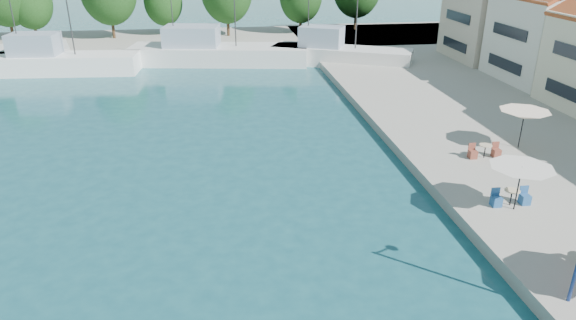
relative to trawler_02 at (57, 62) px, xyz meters
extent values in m
cube|color=#9C988D|center=(11.29, 13.97, -0.77)|extent=(90.00, 16.00, 0.60)
cube|color=white|center=(43.29, -11.03, 3.03)|extent=(8.00, 8.50, 7.00)
cube|color=beige|center=(43.29, -2.03, 3.28)|extent=(8.60, 8.50, 7.50)
cube|color=white|center=(0.37, -0.03, -0.37)|extent=(14.60, 4.78, 2.20)
cube|color=#8A9AAB|center=(-1.78, 0.13, 1.73)|extent=(4.51, 3.18, 2.00)
cylinder|color=#2D2D2D|center=(1.81, -0.13, 4.73)|extent=(0.12, 0.12, 8.00)
cylinder|color=#2D2D2D|center=(-3.21, 0.24, 3.73)|extent=(0.10, 0.10, 6.00)
cube|color=silver|center=(15.37, 2.12, -0.37)|extent=(18.54, 7.58, 2.20)
cube|color=#8A9AAB|center=(12.71, 2.56, 1.73)|extent=(5.92, 4.44, 2.00)
cylinder|color=#2D2D2D|center=(17.15, 1.82, 4.73)|extent=(0.12, 0.12, 8.00)
cylinder|color=#2D2D2D|center=(10.93, 2.86, 3.73)|extent=(0.10, 0.10, 6.00)
cube|color=silver|center=(27.65, -0.49, -0.37)|extent=(14.20, 9.43, 2.20)
cube|color=#8A9AAB|center=(25.76, 0.44, 1.73)|extent=(5.01, 4.37, 2.00)
cylinder|color=#2D2D2D|center=(28.91, -1.10, 4.73)|extent=(0.12, 0.12, 8.00)
cylinder|color=#2D2D2D|center=(24.50, 1.05, 3.73)|extent=(0.10, 0.10, 6.00)
cylinder|color=#3F2B19|center=(-9.12, 15.87, 1.75)|extent=(0.36, 0.36, 4.43)
cylinder|color=#3F2B19|center=(-6.51, 16.10, 1.17)|extent=(0.36, 0.36, 3.27)
ellipsoid|color=#163410|center=(-6.51, 16.10, 3.78)|extent=(4.97, 4.97, 6.22)
cylinder|color=#3F2B19|center=(2.76, 15.47, 1.73)|extent=(0.36, 0.36, 4.39)
cylinder|color=#3F2B19|center=(8.90, 17.22, 1.10)|extent=(0.36, 0.36, 3.14)
ellipsoid|color=#163410|center=(8.90, 17.22, 3.61)|extent=(4.78, 4.78, 5.97)
cylinder|color=#3F2B19|center=(16.82, 15.25, 1.64)|extent=(0.36, 0.36, 4.21)
cylinder|color=#3F2B19|center=(26.17, 15.87, 1.33)|extent=(0.36, 0.36, 3.59)
cylinder|color=#3F2B19|center=(34.02, 17.86, 1.65)|extent=(0.36, 0.36, 4.24)
cylinder|color=black|center=(27.94, -32.42, 0.58)|extent=(0.06, 0.06, 2.09)
cone|color=silver|center=(27.94, -32.42, 1.38)|extent=(2.83, 2.83, 0.50)
cylinder|color=black|center=(32.25, -25.47, 0.66)|extent=(0.06, 0.06, 2.26)
cone|color=#F9DFC2|center=(32.25, -25.47, 1.54)|extent=(2.85, 2.85, 0.50)
cylinder|color=black|center=(27.97, -32.02, -0.10)|extent=(0.06, 0.06, 0.74)
cylinder|color=#C2B08E|center=(27.97, -32.02, 0.27)|extent=(0.70, 0.70, 0.04)
cube|color=#23538D|center=(28.67, -32.02, -0.24)|extent=(0.42, 0.42, 0.46)
cube|color=#23538D|center=(27.27, -32.02, -0.24)|extent=(0.42, 0.42, 0.46)
cylinder|color=black|center=(29.52, -26.61, -0.10)|extent=(0.06, 0.06, 0.74)
cylinder|color=#C2B08E|center=(29.52, -26.61, 0.27)|extent=(0.70, 0.70, 0.04)
cube|color=brown|center=(30.22, -26.61, -0.24)|extent=(0.42, 0.42, 0.46)
cube|color=brown|center=(28.82, -26.61, -0.24)|extent=(0.42, 0.42, 0.46)
camera|label=1|loc=(14.92, -51.18, 10.74)|focal=32.00mm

